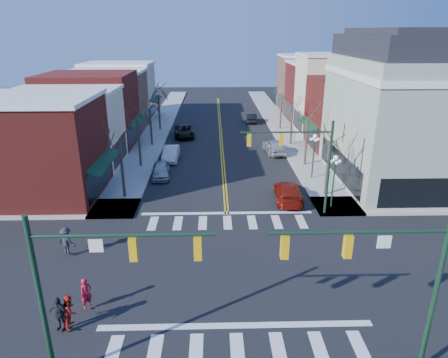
{
  "coord_description": "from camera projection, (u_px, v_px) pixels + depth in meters",
  "views": [
    {
      "loc": [
        -0.95,
        -19.82,
        13.1
      ],
      "look_at": [
        -0.21,
        7.76,
        2.8
      ],
      "focal_mm": 32.0,
      "sensor_mm": 36.0,
      "label": 1
    }
  ],
  "objects": [
    {
      "name": "pedestrian_red_b",
      "position": [
        70.0,
        311.0,
        18.37
      ],
      "size": [
        0.66,
        0.83,
        1.66
      ],
      "primitive_type": "imported",
      "rotation": [
        0.0,
        0.0,
        1.61
      ],
      "color": "red",
      "rests_on": "sidewalk_left"
    },
    {
      "name": "tree_left_d",
      "position": [
        159.0,
        113.0,
        54.88
      ],
      "size": [
        0.24,
        0.24,
        4.9
      ],
      "primitive_type": "cylinder",
      "color": "#382B21",
      "rests_on": "ground"
    },
    {
      "name": "lamppost_corner",
      "position": [
        334.0,
        173.0,
        30.29
      ],
      "size": [
        0.36,
        0.36,
        4.33
      ],
      "color": "#14331E",
      "rests_on": "ground"
    },
    {
      "name": "sidewalk_right",
      "position": [
        306.0,
        162.0,
        42.09
      ],
      "size": [
        3.5,
        70.0,
        0.15
      ],
      "primitive_type": "cube",
      "color": "#9E9B93",
      "rests_on": "ground"
    },
    {
      "name": "bldg_right_tan",
      "position": [
        310.0,
        84.0,
        67.86
      ],
      "size": [
        10.0,
        8.0,
        9.0
      ],
      "primitive_type": "cube",
      "color": "#856549",
      "rests_on": "ground"
    },
    {
      "name": "ground",
      "position": [
        231.0,
        271.0,
        23.16
      ],
      "size": [
        160.0,
        160.0,
        0.0
      ],
      "primitive_type": "plane",
      "color": "black",
      "rests_on": "ground"
    },
    {
      "name": "tree_left_b",
      "position": [
        139.0,
        143.0,
        39.87
      ],
      "size": [
        0.24,
        0.24,
        5.04
      ],
      "primitive_type": "cylinder",
      "color": "#382B21",
      "rests_on": "ground"
    },
    {
      "name": "traffic_mast_near_left",
      "position": [
        88.0,
        277.0,
        14.45
      ],
      "size": [
        6.6,
        0.28,
        7.2
      ],
      "color": "#14331E",
      "rests_on": "ground"
    },
    {
      "name": "lamppost_midblock",
      "position": [
        314.0,
        149.0,
        36.38
      ],
      "size": [
        0.36,
        0.36,
        4.33
      ],
      "color": "#14331E",
      "rests_on": "ground"
    },
    {
      "name": "pedestrian_dark_b",
      "position": [
        67.0,
        241.0,
        24.34
      ],
      "size": [
        1.31,
        1.02,
        1.78
      ],
      "primitive_type": "imported",
      "rotation": [
        0.0,
        0.0,
        2.78
      ],
      "color": "#212229",
      "rests_on": "sidewalk_left"
    },
    {
      "name": "bldg_left_brick_b",
      "position": [
        90.0,
        110.0,
        47.04
      ],
      "size": [
        10.0,
        9.0,
        8.5
      ],
      "primitive_type": "cube",
      "color": "maroon",
      "rests_on": "ground"
    },
    {
      "name": "sidewalk_left",
      "position": [
        139.0,
        163.0,
        41.65
      ],
      "size": [
        3.5,
        70.0,
        0.15
      ],
      "primitive_type": "cube",
      "color": "#9E9B93",
      "rests_on": "ground"
    },
    {
      "name": "car_left_far",
      "position": [
        184.0,
        131.0,
        52.03
      ],
      "size": [
        3.02,
        5.54,
        1.47
      ],
      "primitive_type": "imported",
      "rotation": [
        0.0,
        0.0,
        0.11
      ],
      "color": "black",
      "rests_on": "ground"
    },
    {
      "name": "bldg_right_brick_a",
      "position": [
        355.0,
        114.0,
        46.27
      ],
      "size": [
        10.0,
        8.5,
        8.0
      ],
      "primitive_type": "cube",
      "color": "maroon",
      "rests_on": "ground"
    },
    {
      "name": "tree_right_b",
      "position": [
        306.0,
        141.0,
        40.26
      ],
      "size": [
        0.24,
        0.24,
        5.18
      ],
      "primitive_type": "cylinder",
      "color": "#382B21",
      "rests_on": "ground"
    },
    {
      "name": "car_left_near",
      "position": [
        161.0,
        170.0,
        37.7
      ],
      "size": [
        2.01,
        4.21,
        1.39
      ],
      "primitive_type": "imported",
      "rotation": [
        0.0,
        0.0,
        0.09
      ],
      "color": "#A5A5A9",
      "rests_on": "ground"
    },
    {
      "name": "bldg_left_tan",
      "position": [
        108.0,
        102.0,
        54.89
      ],
      "size": [
        10.0,
        7.5,
        7.8
      ],
      "primitive_type": "cube",
      "color": "#856549",
      "rests_on": "ground"
    },
    {
      "name": "tree_right_d",
      "position": [
        281.0,
        112.0,
        55.28
      ],
      "size": [
        0.24,
        0.24,
        4.97
      ],
      "primitive_type": "cylinder",
      "color": "#382B21",
      "rests_on": "ground"
    },
    {
      "name": "pedestrian_red_a",
      "position": [
        86.0,
        293.0,
        19.63
      ],
      "size": [
        0.68,
        0.7,
        1.61
      ],
      "primitive_type": "imported",
      "rotation": [
        0.0,
        0.0,
        0.85
      ],
      "color": "#AD1226",
      "rests_on": "sidewalk_left"
    },
    {
      "name": "victorian_corner",
      "position": [
        413.0,
        109.0,
        34.83
      ],
      "size": [
        12.25,
        14.25,
        13.3
      ],
      "color": "#95A28C",
      "rests_on": "ground"
    },
    {
      "name": "car_right_near",
      "position": [
        288.0,
        192.0,
        32.49
      ],
      "size": [
        2.45,
        5.27,
        1.49
      ],
      "primitive_type": "imported",
      "rotation": [
        0.0,
        0.0,
        3.07
      ],
      "color": "maroon",
      "rests_on": "ground"
    },
    {
      "name": "bldg_right_brick_b",
      "position": [
        322.0,
        93.0,
        60.46
      ],
      "size": [
        10.0,
        8.0,
        8.5
      ],
      "primitive_type": "cube",
      "color": "maroon",
      "rests_on": "ground"
    },
    {
      "name": "traffic_mast_near_right",
      "position": [
        391.0,
        273.0,
        14.73
      ],
      "size": [
        6.6,
        0.28,
        7.2
      ],
      "color": "#14331E",
      "rests_on": "ground"
    },
    {
      "name": "tree_right_c",
      "position": [
        291.0,
        125.0,
        47.81
      ],
      "size": [
        0.24,
        0.24,
        4.83
      ],
      "primitive_type": "cylinder",
      "color": "#382B21",
      "rests_on": "ground"
    },
    {
      "name": "bldg_left_stucco_b",
      "position": [
        120.0,
        92.0,
        62.08
      ],
      "size": [
        10.0,
        8.0,
        8.2
      ],
      "primitive_type": "cube",
      "color": "beige",
      "rests_on": "ground"
    },
    {
      "name": "tree_right_a",
      "position": [
        327.0,
        170.0,
        32.87
      ],
      "size": [
        0.24,
        0.24,
        4.62
      ],
      "primitive_type": "cylinder",
      "color": "#382B21",
      "rests_on": "ground"
    },
    {
      "name": "tree_left_c",
      "position": [
        151.0,
        127.0,
        47.44
      ],
      "size": [
        0.24,
        0.24,
        4.55
      ],
      "primitive_type": "cylinder",
      "color": "#382B21",
      "rests_on": "ground"
    },
    {
      "name": "bldg_left_stucco_a",
      "position": [
        68.0,
        130.0,
        39.73
      ],
      "size": [
        10.0,
        7.0,
        7.5
      ],
      "primitive_type": "cube",
      "color": "beige",
      "rests_on": "ground"
    },
    {
      "name": "car_right_far",
      "position": [
        251.0,
        118.0,
        60.29
      ],
      "size": [
        1.63,
        4.21,
        1.37
      ],
      "primitive_type": "imported",
      "rotation": [
        0.0,
        0.0,
        3.1
      ],
      "color": "black",
      "rests_on": "ground"
    },
    {
      "name": "car_right_mid",
      "position": [
        274.0,
        146.0,
        44.97
      ],
      "size": [
        2.53,
        5.0,
        1.63
      ],
      "primitive_type": "imported",
      "rotation": [
        0.0,
        0.0,
        3.27
      ],
      "color": "silver",
      "rests_on": "ground"
    },
    {
      "name": "traffic_mast_far_right",
      "position": [
        304.0,
        155.0,
        28.59
      ],
      "size": [
        6.6,
        0.28,
        7.2
      ],
      "color": "#14331E",
      "rests_on": "ground"
    },
    {
      "name": "car_left_mid",
      "position": [
        171.0,
        153.0,
        42.67
      ],
      "size": [
        1.59,
        4.48,
        1.47
      ],
      "primitive_type": "imported",
      "rotation": [
        0.0,
        0.0,
        -0.01
      ],
      "color": "silver",
      "rests_on": "ground"
    },
    {
      "name": "pedestrian_dark_a",
      "position": [
        59.0,
        314.0,
        18.14
      ],
      "size": [
        1.09,
        0.71,
        1.72
      ],
      "primitive_type": "imported",
      "rotation": [
        0.0,
        0.0,
        -0.31
      ],
      "color": "black",
      "rests_on": "sidewalk_left"
    },
    {
      "name": "bldg_right_stucco",
      "position": [
        337.0,
        95.0,
        53.17
      ],
      "size": [
        10.0,
        7.0,
        10.0
      ],
      "primitive_type": "cube",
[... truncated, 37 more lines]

